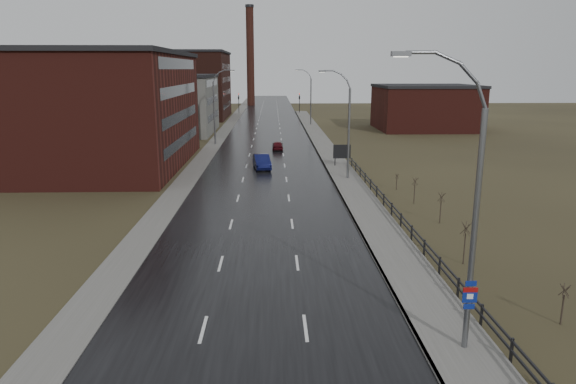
{
  "coord_description": "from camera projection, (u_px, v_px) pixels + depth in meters",
  "views": [
    {
      "loc": [
        0.88,
        -17.03,
        11.43
      ],
      "look_at": [
        1.93,
        18.03,
        3.0
      ],
      "focal_mm": 32.0,
      "sensor_mm": 36.0,
      "label": 1
    }
  ],
  "objects": [
    {
      "name": "traffic_light_right",
      "position": [
        299.0,
        96.0,
        134.97
      ],
      "size": [
        0.58,
        2.73,
        5.3
      ],
      "color": "black",
      "rests_on": "ground"
    },
    {
      "name": "traffic_light_left",
      "position": [
        239.0,
        96.0,
        134.51
      ],
      "size": [
        0.58,
        2.73,
        5.3
      ],
      "color": "black",
      "rests_on": "ground"
    },
    {
      "name": "shrub_e",
      "position": [
        415.0,
        190.0,
        44.39
      ],
      "size": [
        0.55,
        0.58,
        2.33
      ],
      "color": "#382D23",
      "rests_on": "ground"
    },
    {
      "name": "streetlight_left",
      "position": [
        216.0,
        107.0,
        77.86
      ],
      "size": [
        3.36,
        0.28,
        11.35
      ],
      "color": "slate",
      "rests_on": "ground"
    },
    {
      "name": "streetlight_right_mid",
      "position": [
        346.0,
        124.0,
        53.06
      ],
      "size": [
        3.36,
        0.28,
        11.35
      ],
      "color": "slate",
      "rests_on": "ground"
    },
    {
      "name": "billboard",
      "position": [
        342.0,
        152.0,
        60.96
      ],
      "size": [
        2.08,
        0.17,
        2.7
      ],
      "color": "black",
      "rests_on": "ground"
    },
    {
      "name": "ground",
      "position": [
        251.0,
        383.0,
        19.19
      ],
      "size": [
        320.0,
        320.0,
        0.0
      ],
      "primitive_type": "plane",
      "color": "#2D2819",
      "rests_on": "ground"
    },
    {
      "name": "sidewalk_right",
      "position": [
        347.0,
        181.0,
        53.44
      ],
      "size": [
        3.2,
        180.0,
        0.18
      ],
      "primitive_type": "cube",
      "color": "#595651",
      "rests_on": "ground"
    },
    {
      "name": "car_far",
      "position": [
        278.0,
        146.0,
        73.92
      ],
      "size": [
        1.55,
        3.8,
        1.29
      ],
      "primitive_type": "imported",
      "rotation": [
        0.0,
        0.0,
        3.15
      ],
      "color": "#460B12",
      "rests_on": "ground"
    },
    {
      "name": "road",
      "position": [
        267.0,
        146.0,
        77.5
      ],
      "size": [
        14.0,
        300.0,
        0.06
      ],
      "primitive_type": "cube",
      "color": "black",
      "rests_on": "ground"
    },
    {
      "name": "sidewalk_left",
      "position": [
        213.0,
        146.0,
        77.25
      ],
      "size": [
        2.4,
        260.0,
        0.12
      ],
      "primitive_type": "cube",
      "color": "#595651",
      "rests_on": "ground"
    },
    {
      "name": "shrub_c",
      "position": [
        465.0,
        242.0,
        30.55
      ],
      "size": [
        0.62,
        0.65,
        2.62
      ],
      "color": "#382D23",
      "rests_on": "ground"
    },
    {
      "name": "warehouse_mid",
      "position": [
        169.0,
        104.0,
        93.25
      ],
      "size": [
        16.32,
        20.4,
        10.5
      ],
      "color": "slate",
      "rests_on": "ground"
    },
    {
      "name": "guardrail",
      "position": [
        403.0,
        221.0,
        37.12
      ],
      "size": [
        0.1,
        53.05,
        1.1
      ],
      "color": "black",
      "rests_on": "ground"
    },
    {
      "name": "warehouse_near",
      "position": [
        88.0,
        109.0,
        60.74
      ],
      "size": [
        22.44,
        28.56,
        13.5
      ],
      "color": "#471914",
      "rests_on": "ground"
    },
    {
      "name": "shrub_d",
      "position": [
        441.0,
        207.0,
        38.72
      ],
      "size": [
        0.57,
        0.6,
        2.39
      ],
      "color": "#382D23",
      "rests_on": "ground"
    },
    {
      "name": "building_right",
      "position": [
        425.0,
        107.0,
        98.77
      ],
      "size": [
        18.36,
        16.32,
        8.5
      ],
      "color": "#471914",
      "rests_on": "ground"
    },
    {
      "name": "streetlight_main",
      "position": [
        468.0,
        211.0,
        19.96
      ],
      "size": [
        3.91,
        0.29,
        12.11
      ],
      "color": "slate",
      "rests_on": "ground"
    },
    {
      "name": "smokestack",
      "position": [
        250.0,
        56.0,
        161.18
      ],
      "size": [
        2.7,
        2.7,
        30.7
      ],
      "color": "#331611",
      "rests_on": "ground"
    },
    {
      "name": "shrub_f",
      "position": [
        397.0,
        181.0,
        49.65
      ],
      "size": [
        0.38,
        0.4,
        1.57
      ],
      "color": "#382D23",
      "rests_on": "ground"
    },
    {
      "name": "curb_right",
      "position": [
        332.0,
        181.0,
        53.39
      ],
      "size": [
        0.16,
        180.0,
        0.18
      ],
      "primitive_type": "cube",
      "color": "slate",
      "rests_on": "ground"
    },
    {
      "name": "shrub_b",
      "position": [
        563.0,
        303.0,
        23.32
      ],
      "size": [
        0.47,
        0.5,
        1.98
      ],
      "color": "#382D23",
      "rests_on": "ground"
    },
    {
      "name": "streetlight_right_far",
      "position": [
        309.0,
        97.0,
        105.54
      ],
      "size": [
        3.36,
        0.28,
        11.35
      ],
      "color": "slate",
      "rests_on": "ground"
    },
    {
      "name": "warehouse_far",
      "position": [
        172.0,
        85.0,
        121.67
      ],
      "size": [
        26.52,
        24.48,
        15.5
      ],
      "color": "#331611",
      "rests_on": "ground"
    },
    {
      "name": "car_near",
      "position": [
        262.0,
        162.0,
        59.98
      ],
      "size": [
        2.39,
        5.17,
        1.64
      ],
      "primitive_type": "imported",
      "rotation": [
        0.0,
        0.0,
        0.13
      ],
      "color": "#0D1141",
      "rests_on": "ground"
    }
  ]
}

